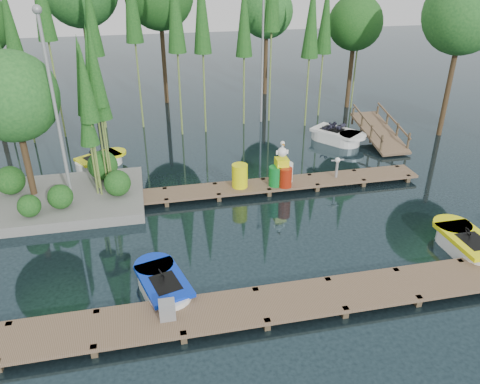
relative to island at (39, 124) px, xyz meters
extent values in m
plane|color=#1D2F36|center=(6.30, -3.29, -3.18)|extent=(90.00, 90.00, 0.00)
cube|color=brown|center=(6.30, -7.79, -2.93)|extent=(18.00, 1.50, 0.10)
cube|color=#4C3D29|center=(-0.15, -7.16, -3.13)|extent=(0.16, 0.16, 0.50)
cube|color=#4C3D29|center=(2.00, -8.42, -3.13)|extent=(0.16, 0.16, 0.50)
cube|color=#4C3D29|center=(2.00, -7.16, -3.13)|extent=(0.16, 0.16, 0.50)
cube|color=#4C3D29|center=(4.15, -8.42, -3.13)|extent=(0.16, 0.16, 0.50)
cube|color=#4C3D29|center=(4.15, -7.16, -3.13)|extent=(0.16, 0.16, 0.50)
cube|color=#4C3D29|center=(6.30, -8.42, -3.13)|extent=(0.16, 0.16, 0.50)
cube|color=#4C3D29|center=(6.30, -7.16, -3.13)|extent=(0.16, 0.16, 0.50)
cube|color=#4C3D29|center=(8.45, -8.42, -3.13)|extent=(0.16, 0.16, 0.50)
cube|color=#4C3D29|center=(8.45, -7.16, -3.13)|extent=(0.16, 0.16, 0.50)
cube|color=#4C3D29|center=(10.60, -8.42, -3.13)|extent=(0.16, 0.16, 0.50)
cube|color=#4C3D29|center=(10.60, -7.16, -3.13)|extent=(0.16, 0.16, 0.50)
cube|color=#4C3D29|center=(12.75, -7.16, -3.13)|extent=(0.16, 0.16, 0.50)
cube|color=brown|center=(7.30, -0.79, -2.93)|extent=(15.00, 1.20, 0.10)
cube|color=#4C3D29|center=(0.20, -1.27, -3.13)|extent=(0.16, 0.16, 0.50)
cube|color=#4C3D29|center=(0.20, -0.31, -3.13)|extent=(0.16, 0.16, 0.50)
cube|color=#4C3D29|center=(2.23, -1.27, -3.13)|extent=(0.16, 0.16, 0.50)
cube|color=#4C3D29|center=(2.23, -0.31, -3.13)|extent=(0.16, 0.16, 0.50)
cube|color=#4C3D29|center=(4.26, -1.27, -3.13)|extent=(0.16, 0.16, 0.50)
cube|color=#4C3D29|center=(4.26, -0.31, -3.13)|extent=(0.16, 0.16, 0.50)
cube|color=#4C3D29|center=(6.28, -1.27, -3.13)|extent=(0.16, 0.16, 0.50)
cube|color=#4C3D29|center=(6.28, -0.31, -3.13)|extent=(0.16, 0.16, 0.50)
cube|color=#4C3D29|center=(8.31, -1.27, -3.13)|extent=(0.16, 0.16, 0.50)
cube|color=#4C3D29|center=(8.31, -0.31, -3.13)|extent=(0.16, 0.16, 0.50)
cube|color=#4C3D29|center=(10.34, -1.27, -3.13)|extent=(0.16, 0.16, 0.50)
cube|color=#4C3D29|center=(10.34, -0.31, -3.13)|extent=(0.16, 0.16, 0.50)
cube|color=#4C3D29|center=(12.37, -1.27, -3.13)|extent=(0.16, 0.16, 0.50)
cube|color=#4C3D29|center=(12.37, -0.31, -3.13)|extent=(0.16, 0.16, 0.50)
cube|color=#4C3D29|center=(14.40, -1.27, -3.13)|extent=(0.16, 0.16, 0.50)
cube|color=#4C3D29|center=(14.40, -0.31, -3.13)|extent=(0.16, 0.16, 0.50)
cube|color=slate|center=(0.30, -0.29, -3.00)|extent=(6.20, 4.20, 0.42)
sphere|color=#22591D|center=(-1.50, 0.31, -2.24)|extent=(1.10, 1.10, 1.10)
sphere|color=#22591D|center=(0.50, -1.29, -2.34)|extent=(0.90, 0.90, 0.90)
sphere|color=#22591D|center=(1.90, 0.91, -2.19)|extent=(1.20, 1.20, 1.20)
sphere|color=#22591D|center=(-0.50, -1.69, -2.39)|extent=(0.80, 0.80, 0.80)
sphere|color=#22591D|center=(2.50, -0.69, -2.29)|extent=(1.00, 1.00, 1.00)
cylinder|color=#402E1B|center=(-0.70, 0.11, -1.18)|extent=(0.24, 0.24, 3.60)
sphere|color=#2A6A27|center=(-0.70, 0.11, 1.02)|extent=(3.20, 3.20, 3.20)
cylinder|color=olive|center=(2.04, 0.27, -0.22)|extent=(0.07, 0.07, 5.93)
cone|color=#22591D|center=(2.04, 0.27, 1.86)|extent=(0.70, 0.70, 2.97)
cylinder|color=olive|center=(1.73, 0.11, -0.35)|extent=(0.07, 0.07, 5.66)
cone|color=#22591D|center=(1.73, 0.11, 1.63)|extent=(0.70, 0.70, 2.83)
cylinder|color=olive|center=(2.23, 0.30, -0.57)|extent=(0.07, 0.07, 5.22)
cone|color=#22591D|center=(2.23, 0.30, 1.26)|extent=(0.70, 0.70, 2.61)
cylinder|color=olive|center=(1.85, -0.51, -0.42)|extent=(0.07, 0.07, 5.53)
cone|color=#22591D|center=(1.85, -0.51, 1.52)|extent=(0.70, 0.70, 2.76)
cylinder|color=olive|center=(1.71, -0.39, -1.18)|extent=(0.07, 0.07, 4.01)
cone|color=#22591D|center=(1.71, -0.39, 0.23)|extent=(0.70, 0.70, 2.01)
cylinder|color=olive|center=(2.17, 0.16, -0.13)|extent=(0.07, 0.07, 6.11)
cone|color=#22591D|center=(2.17, 0.16, 2.01)|extent=(0.70, 0.70, 3.05)
cylinder|color=#402E1B|center=(19.04, 3.61, -0.15)|extent=(0.26, 0.26, 6.06)
sphere|color=#2A6A27|center=(19.04, 3.61, 2.87)|extent=(3.81, 3.81, 3.81)
cylinder|color=#402E1B|center=(16.28, 9.35, -0.67)|extent=(0.26, 0.26, 5.02)
sphere|color=#22591D|center=(16.28, 9.35, 1.84)|extent=(3.16, 3.16, 3.16)
cylinder|color=#402E1B|center=(12.04, 13.41, -0.53)|extent=(0.26, 0.26, 5.31)
sphere|color=#2A6A27|center=(12.04, 13.41, 2.12)|extent=(3.34, 3.34, 3.34)
cylinder|color=#402E1B|center=(5.30, 12.74, 0.05)|extent=(0.26, 0.26, 6.46)
cylinder|color=#402E1B|center=(0.88, 12.71, 0.24)|extent=(0.26, 0.26, 6.85)
cylinder|color=olive|center=(-1.86, 6.94, 0.55)|extent=(0.09, 0.09, 7.48)
cone|color=#22591D|center=(-1.86, 6.94, 2.65)|extent=(0.90, 0.90, 4.11)
cylinder|color=olive|center=(-0.41, 7.53, 1.65)|extent=(0.09, 0.09, 9.66)
cylinder|color=olive|center=(1.62, 8.54, 0.66)|extent=(0.09, 0.09, 7.69)
cone|color=#22591D|center=(1.62, 8.54, 2.81)|extent=(0.90, 0.90, 4.23)
cylinder|color=olive|center=(3.67, 8.19, 1.31)|extent=(0.09, 0.09, 8.99)
cylinder|color=olive|center=(5.66, 6.58, 1.03)|extent=(0.09, 0.09, 8.44)
cone|color=#22591D|center=(5.66, 6.58, 3.40)|extent=(0.90, 0.90, 4.64)
cylinder|color=olive|center=(6.95, 6.71, 0.93)|extent=(0.09, 0.09, 8.22)
cone|color=#22591D|center=(6.95, 6.71, 3.23)|extent=(0.90, 0.90, 4.52)
cylinder|color=olive|center=(9.25, 7.58, 0.52)|extent=(0.09, 0.09, 7.41)
cone|color=#22591D|center=(9.25, 7.58, 2.59)|extent=(0.90, 0.90, 4.07)
cylinder|color=olive|center=(10.79, 7.80, 1.70)|extent=(0.09, 0.09, 9.77)
cylinder|color=olive|center=(12.54, 6.54, 0.52)|extent=(0.09, 0.09, 7.40)
cone|color=#22591D|center=(12.54, 6.54, 2.59)|extent=(0.90, 0.90, 4.07)
cylinder|color=olive|center=(13.93, 8.13, 0.39)|extent=(0.09, 0.09, 7.14)
cone|color=#22591D|center=(13.93, 8.13, 2.39)|extent=(0.90, 0.90, 3.93)
cylinder|color=olive|center=(16.47, 9.13, 1.12)|extent=(0.09, 0.09, 8.61)
cylinder|color=gray|center=(0.80, -0.79, 0.32)|extent=(0.12, 0.12, 7.00)
sphere|color=gray|center=(0.80, -0.79, 3.92)|extent=(0.30, 0.30, 0.30)
cylinder|color=gray|center=(10.30, 7.71, 0.32)|extent=(0.12, 0.12, 7.00)
cube|color=brown|center=(15.30, 3.21, -2.63)|extent=(1.50, 3.94, 0.95)
cube|color=#4C3D29|center=(14.60, 1.61, -2.59)|extent=(0.08, 0.08, 0.90)
cube|color=#4C3D29|center=(14.60, 2.71, -2.48)|extent=(0.08, 0.08, 0.90)
cube|color=#4C3D29|center=(14.60, 3.81, -2.37)|extent=(0.08, 0.08, 0.90)
cube|color=#4C3D29|center=(14.60, 4.91, -2.26)|extent=(0.08, 0.08, 0.90)
cube|color=brown|center=(14.60, 3.21, -2.03)|extent=(0.06, 3.54, 0.83)
cube|color=#4C3D29|center=(16.00, 1.61, -2.59)|extent=(0.08, 0.08, 0.90)
cube|color=#4C3D29|center=(16.00, 2.71, -2.48)|extent=(0.08, 0.08, 0.90)
cube|color=#4C3D29|center=(16.00, 3.81, -2.37)|extent=(0.08, 0.08, 0.90)
cube|color=#4C3D29|center=(16.00, 4.91, -2.26)|extent=(0.08, 0.08, 0.90)
cube|color=brown|center=(16.00, 3.21, -2.03)|extent=(0.06, 3.54, 0.83)
cube|color=white|center=(3.80, -6.48, -2.99)|extent=(1.40, 1.41, 0.52)
cylinder|color=white|center=(3.65, -5.93, -2.99)|extent=(1.40, 1.40, 0.52)
cylinder|color=white|center=(3.96, -7.03, -2.99)|extent=(1.40, 1.40, 0.52)
cube|color=#072CBC|center=(3.80, -6.48, -2.71)|extent=(1.65, 2.22, 0.13)
cylinder|color=#072CBC|center=(3.58, -5.68, -2.71)|extent=(1.43, 1.43, 0.13)
cube|color=black|center=(3.85, -6.66, -2.67)|extent=(0.93, 1.09, 0.06)
torus|color=black|center=(3.77, -6.34, -2.52)|extent=(0.21, 0.29, 0.25)
cube|color=white|center=(13.52, -6.45, -2.98)|extent=(1.24, 1.25, 0.56)
cylinder|color=white|center=(13.51, -5.84, -2.98)|extent=(1.24, 1.24, 0.56)
cylinder|color=white|center=(13.53, -7.07, -2.98)|extent=(1.24, 1.24, 0.56)
cube|color=#EDEE0C|center=(13.52, -6.45, -2.67)|extent=(1.27, 2.15, 0.14)
cylinder|color=#EDEE0C|center=(13.51, -5.55, -2.67)|extent=(1.26, 1.26, 0.14)
cube|color=black|center=(13.52, -6.66, -2.63)|extent=(0.77, 1.02, 0.06)
torus|color=black|center=(13.52, -6.30, -2.47)|extent=(0.16, 0.28, 0.27)
cube|color=white|center=(1.55, 3.11, -3.00)|extent=(1.49, 1.49, 0.49)
cylinder|color=white|center=(2.01, 3.40, -3.00)|extent=(1.48, 1.48, 0.49)
cylinder|color=white|center=(1.09, 2.83, -3.00)|extent=(1.48, 1.48, 0.49)
cube|color=#EDEE0C|center=(1.55, 3.11, -2.73)|extent=(2.17, 1.92, 0.13)
cylinder|color=#EDEE0C|center=(2.22, 3.53, -2.73)|extent=(1.51, 1.51, 0.13)
cube|color=black|center=(1.40, 3.02, -2.69)|extent=(1.11, 1.04, 0.05)
torus|color=black|center=(1.67, 3.19, -2.55)|extent=(0.28, 0.24, 0.24)
imported|color=#1E1E2D|center=(1.36, 3.00, -2.48)|extent=(0.48, 0.45, 0.88)
cube|color=white|center=(13.23, 3.84, -2.96)|extent=(1.84, 1.85, 0.60)
cylinder|color=white|center=(13.63, 3.32, -2.96)|extent=(1.84, 1.84, 0.60)
cylinder|color=white|center=(12.83, 4.37, -2.96)|extent=(1.84, 1.84, 0.60)
cube|color=white|center=(13.23, 3.84, -2.64)|extent=(2.44, 2.63, 0.15)
cylinder|color=white|center=(13.81, 3.08, -2.64)|extent=(1.87, 1.87, 0.15)
cube|color=black|center=(13.10, 4.02, -2.59)|extent=(1.30, 1.35, 0.07)
torus|color=black|center=(13.33, 3.71, -2.42)|extent=(0.31, 0.34, 0.29)
imported|color=#1E1E2D|center=(13.07, 4.06, -2.36)|extent=(0.52, 0.55, 0.98)
imported|color=#1E1E2D|center=(13.60, 3.98, -2.43)|extent=(0.40, 0.42, 0.74)
cube|color=gray|center=(3.82, -7.79, -2.63)|extent=(0.41, 0.35, 0.50)
cylinder|color=#EDEE0C|center=(7.22, -0.79, -2.41)|extent=(0.63, 0.63, 0.95)
cylinder|color=#0D7928|center=(8.64, -0.98, -2.48)|extent=(0.53, 0.53, 0.80)
cylinder|color=white|center=(9.17, -0.71, -2.48)|extent=(0.53, 0.53, 0.80)
cylinder|color=#9E1F0B|center=(9.00, -1.16, -2.48)|extent=(0.53, 0.53, 0.80)
cube|color=#EDEE0C|center=(8.91, -0.89, -1.93)|extent=(0.49, 0.49, 0.31)
sphere|color=white|center=(8.91, -0.89, -1.50)|extent=(0.39, 0.39, 0.39)
cylinder|color=white|center=(8.91, -0.89, -1.28)|extent=(0.09, 0.09, 0.27)
sphere|color=white|center=(8.91, -0.89, -1.13)|extent=(0.18, 0.18, 0.18)
cone|color=orange|center=(8.91, -1.07, -1.15)|extent=(0.09, 0.27, 0.09)
cube|color=white|center=(8.91, -0.89, -1.50)|extent=(0.49, 0.05, 0.16)
cylinder|color=gray|center=(11.33, -0.79, -2.55)|extent=(0.11, 0.11, 0.67)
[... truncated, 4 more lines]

